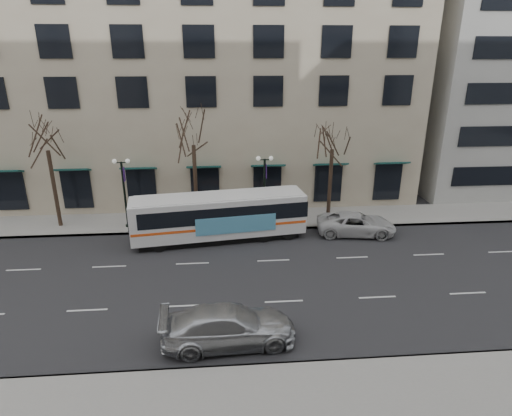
{
  "coord_description": "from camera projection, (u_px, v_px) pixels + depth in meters",
  "views": [
    {
      "loc": [
        2.02,
        -21.26,
        12.39
      ],
      "look_at": [
        3.81,
        1.03,
        4.0
      ],
      "focal_mm": 30.0,
      "sensor_mm": 36.0,
      "label": 1
    }
  ],
  "objects": [
    {
      "name": "silver_car",
      "position": [
        229.0,
        326.0,
        18.89
      ],
      "size": [
        6.11,
        2.8,
        1.73
      ],
      "primitive_type": "imported",
      "rotation": [
        0.0,
        0.0,
        1.63
      ],
      "color": "#B6B9BF",
      "rests_on": "ground"
    },
    {
      "name": "lamp_post_right",
      "position": [
        265.0,
        187.0,
        31.04
      ],
      "size": [
        1.22,
        0.45,
        5.21
      ],
      "color": "black",
      "rests_on": "ground"
    },
    {
      "name": "tree_far_left",
      "position": [
        45.0,
        137.0,
        29.16
      ],
      "size": [
        3.6,
        3.6,
        8.34
      ],
      "color": "black",
      "rests_on": "ground"
    },
    {
      "name": "ground",
      "position": [
        190.0,
        283.0,
        24.04
      ],
      "size": [
        160.0,
        160.0,
        0.0
      ],
      "primitive_type": "plane",
      "color": "black",
      "rests_on": "ground"
    },
    {
      "name": "city_bus",
      "position": [
        220.0,
        215.0,
        28.99
      ],
      "size": [
        11.95,
        4.11,
        3.18
      ],
      "rotation": [
        0.0,
        0.0,
        0.13
      ],
      "color": "silver",
      "rests_on": "ground"
    },
    {
      "name": "lamp_post_left",
      "position": [
        124.0,
        190.0,
        30.29
      ],
      "size": [
        1.22,
        0.45,
        5.21
      ],
      "color": "black",
      "rests_on": "ground"
    },
    {
      "name": "tree_far_mid",
      "position": [
        193.0,
        132.0,
        29.83
      ],
      "size": [
        3.6,
        3.6,
        8.55
      ],
      "color": "black",
      "rests_on": "ground"
    },
    {
      "name": "tree_far_right",
      "position": [
        333.0,
        136.0,
        30.75
      ],
      "size": [
        3.6,
        3.6,
        8.06
      ],
      "color": "black",
      "rests_on": "ground"
    },
    {
      "name": "sidewalk_far",
      "position": [
        263.0,
        219.0,
        32.79
      ],
      "size": [
        80.0,
        4.0,
        0.15
      ],
      "primitive_type": "cube",
      "color": "gray",
      "rests_on": "ground"
    },
    {
      "name": "white_pickup",
      "position": [
        356.0,
        224.0,
        30.13
      ],
      "size": [
        5.78,
        3.24,
        1.53
      ],
      "primitive_type": "imported",
      "rotation": [
        0.0,
        0.0,
        1.44
      ],
      "color": "silver",
      "rests_on": "ground"
    },
    {
      "name": "building_hotel",
      "position": [
        176.0,
        52.0,
        39.28
      ],
      "size": [
        40.0,
        20.0,
        24.0
      ],
      "primitive_type": "cube",
      "color": "tan",
      "rests_on": "ground"
    }
  ]
}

